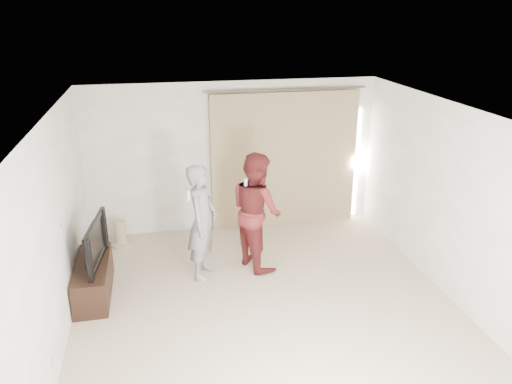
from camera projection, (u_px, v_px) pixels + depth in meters
floor at (268, 311)px, 6.55m from camera, size 5.50×5.50×0.00m
wall_back at (233, 157)px, 8.61m from camera, size 5.00×0.04×2.60m
wall_left at (54, 238)px, 5.62m from camera, size 0.04×5.50×2.60m
ceiling at (270, 115)px, 5.64m from camera, size 5.00×5.50×0.01m
curtain at (285, 160)px, 8.76m from camera, size 2.80×0.11×2.46m
tv_console at (94, 279)px, 6.84m from camera, size 0.44×1.26×0.48m
tv at (89, 243)px, 6.64m from camera, size 0.26×1.07×0.61m
scratching_post at (121, 236)px, 8.25m from camera, size 0.34×0.34×0.45m
person_man at (202, 222)px, 7.12m from camera, size 0.62×0.73×1.71m
person_woman at (256, 210)px, 7.43m from camera, size 0.93×1.05×1.79m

